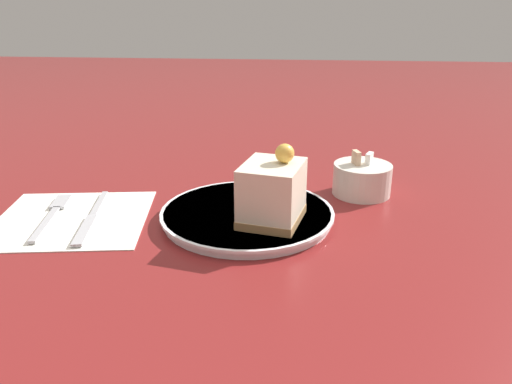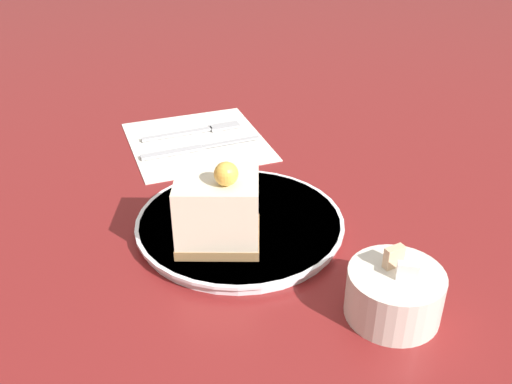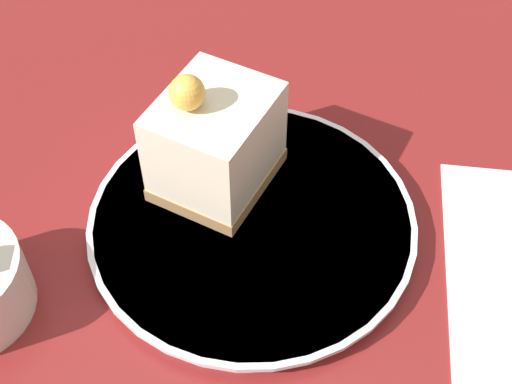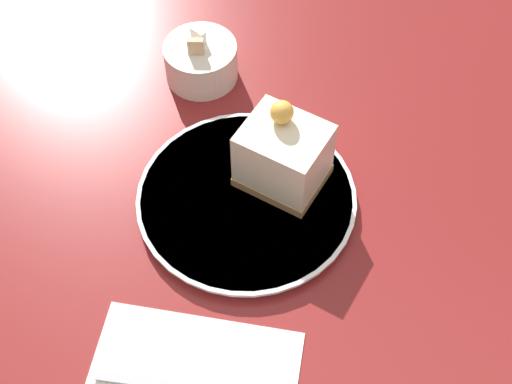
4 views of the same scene
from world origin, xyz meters
name	(u,v)px [view 1 (image 1 of 4)]	position (x,y,z in m)	size (l,w,h in m)	color
ground_plane	(270,213)	(0.00, 0.00, 0.00)	(4.00, 4.00, 0.00)	maroon
plate	(247,214)	(-0.03, -0.03, 0.01)	(0.25, 0.25, 0.01)	white
cake_slice	(272,192)	(0.01, -0.06, 0.06)	(0.09, 0.11, 0.11)	#9E7547
napkin	(72,218)	(-0.28, -0.05, 0.00)	(0.24, 0.23, 0.00)	white
fork	(54,212)	(-0.32, -0.04, 0.01)	(0.05, 0.17, 0.00)	#B2B2B7
knife	(90,221)	(-0.25, -0.06, 0.00)	(0.05, 0.19, 0.00)	#B2B2B7
sugar_bowl	(362,179)	(0.14, 0.09, 0.03)	(0.09, 0.09, 0.07)	silver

